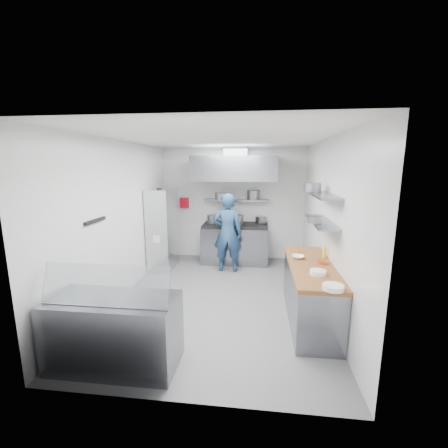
# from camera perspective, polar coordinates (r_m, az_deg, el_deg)

# --- Properties ---
(floor) EXTENTS (5.00, 5.00, 0.00)m
(floor) POSITION_cam_1_polar(r_m,az_deg,el_deg) (5.63, -0.75, -13.78)
(floor) COLOR #575759
(floor) RESTS_ON ground
(ceiling) EXTENTS (5.00, 5.00, 0.00)m
(ceiling) POSITION_cam_1_polar(r_m,az_deg,el_deg) (5.13, -0.83, 15.93)
(ceiling) COLOR silver
(ceiling) RESTS_ON wall_back
(wall_back) EXTENTS (3.60, 2.80, 0.02)m
(wall_back) POSITION_cam_1_polar(r_m,az_deg,el_deg) (7.65, 1.70, 3.82)
(wall_back) COLOR white
(wall_back) RESTS_ON floor
(wall_front) EXTENTS (3.60, 2.80, 0.02)m
(wall_front) POSITION_cam_1_polar(r_m,az_deg,el_deg) (2.82, -7.62, -9.06)
(wall_front) COLOR white
(wall_front) RESTS_ON floor
(wall_left) EXTENTS (2.80, 5.00, 0.02)m
(wall_left) POSITION_cam_1_polar(r_m,az_deg,el_deg) (5.72, -18.97, 0.74)
(wall_left) COLOR white
(wall_left) RESTS_ON floor
(wall_right) EXTENTS (2.80, 5.00, 0.02)m
(wall_right) POSITION_cam_1_polar(r_m,az_deg,el_deg) (5.27, 18.98, -0.09)
(wall_right) COLOR white
(wall_right) RESTS_ON floor
(gas_range) EXTENTS (1.60, 0.80, 0.90)m
(gas_range) POSITION_cam_1_polar(r_m,az_deg,el_deg) (7.44, 2.15, -3.86)
(gas_range) COLOR gray
(gas_range) RESTS_ON floor
(cooktop) EXTENTS (1.57, 0.78, 0.06)m
(cooktop) POSITION_cam_1_polar(r_m,az_deg,el_deg) (7.33, 2.18, -0.24)
(cooktop) COLOR black
(cooktop) RESTS_ON gas_range
(stock_pot_left) EXTENTS (0.28, 0.28, 0.20)m
(stock_pot_left) POSITION_cam_1_polar(r_m,az_deg,el_deg) (7.45, -2.16, 0.98)
(stock_pot_left) COLOR slate
(stock_pot_left) RESTS_ON cooktop
(stock_pot_mid) EXTENTS (0.33, 0.33, 0.24)m
(stock_pot_mid) POSITION_cam_1_polar(r_m,az_deg,el_deg) (7.20, 2.42, 0.78)
(stock_pot_mid) COLOR slate
(stock_pot_mid) RESTS_ON cooktop
(stock_pot_right) EXTENTS (0.27, 0.27, 0.16)m
(stock_pot_right) POSITION_cam_1_polar(r_m,az_deg,el_deg) (7.52, 7.05, 0.84)
(stock_pot_right) COLOR slate
(stock_pot_right) RESTS_ON cooktop
(over_range_shelf) EXTENTS (1.60, 0.30, 0.04)m
(over_range_shelf) POSITION_cam_1_polar(r_m,az_deg,el_deg) (7.47, 2.36, 4.56)
(over_range_shelf) COLOR gray
(over_range_shelf) RESTS_ON wall_back
(shelf_pot_a) EXTENTS (0.27, 0.27, 0.18)m
(shelf_pot_a) POSITION_cam_1_polar(r_m,az_deg,el_deg) (7.26, -0.64, 5.25)
(shelf_pot_a) COLOR slate
(shelf_pot_a) RESTS_ON over_range_shelf
(shelf_pot_b) EXTENTS (0.31, 0.31, 0.22)m
(shelf_pot_b) POSITION_cam_1_polar(r_m,az_deg,el_deg) (7.55, 5.64, 5.58)
(shelf_pot_b) COLOR slate
(shelf_pot_b) RESTS_ON over_range_shelf
(extractor_hood) EXTENTS (1.90, 1.15, 0.55)m
(extractor_hood) POSITION_cam_1_polar(r_m,az_deg,el_deg) (7.01, 2.14, 10.53)
(extractor_hood) COLOR gray
(extractor_hood) RESTS_ON wall_back
(hood_duct) EXTENTS (0.55, 0.55, 0.24)m
(hood_duct) POSITION_cam_1_polar(r_m,az_deg,el_deg) (7.24, 2.31, 13.55)
(hood_duct) COLOR slate
(hood_duct) RESTS_ON extractor_hood
(red_firebox) EXTENTS (0.22, 0.10, 0.26)m
(red_firebox) POSITION_cam_1_polar(r_m,az_deg,el_deg) (7.80, -7.54, 4.02)
(red_firebox) COLOR #B60E1F
(red_firebox) RESTS_ON wall_back
(chef) EXTENTS (0.66, 0.44, 1.78)m
(chef) POSITION_cam_1_polar(r_m,az_deg,el_deg) (6.69, 0.66, -1.67)
(chef) COLOR navy
(chef) RESTS_ON floor
(wire_rack) EXTENTS (0.50, 0.90, 1.85)m
(wire_rack) POSITION_cam_1_polar(r_m,az_deg,el_deg) (7.04, -11.59, -0.96)
(wire_rack) COLOR silver
(wire_rack) RESTS_ON floor
(rack_bin_a) EXTENTS (0.15, 0.19, 0.17)m
(rack_bin_a) POSITION_cam_1_polar(r_m,az_deg,el_deg) (6.74, -12.51, -2.63)
(rack_bin_a) COLOR white
(rack_bin_a) RESTS_ON wire_rack
(rack_bin_b) EXTENTS (0.15, 0.19, 0.17)m
(rack_bin_b) POSITION_cam_1_polar(r_m,az_deg,el_deg) (6.83, -12.13, 1.84)
(rack_bin_b) COLOR yellow
(rack_bin_b) RESTS_ON wire_rack
(rack_jar) EXTENTS (0.11, 0.11, 0.18)m
(rack_jar) POSITION_cam_1_polar(r_m,az_deg,el_deg) (6.64, -12.23, 5.93)
(rack_jar) COLOR black
(rack_jar) RESTS_ON wire_rack
(knife_strip) EXTENTS (0.04, 0.55, 0.05)m
(knife_strip) POSITION_cam_1_polar(r_m,az_deg,el_deg) (4.90, -23.34, 0.57)
(knife_strip) COLOR black
(knife_strip) RESTS_ON wall_left
(prep_counter_base) EXTENTS (0.62, 2.00, 0.84)m
(prep_counter_base) POSITION_cam_1_polar(r_m,az_deg,el_deg) (4.93, 15.99, -12.61)
(prep_counter_base) COLOR gray
(prep_counter_base) RESTS_ON floor
(prep_counter_top) EXTENTS (0.65, 2.04, 0.06)m
(prep_counter_top) POSITION_cam_1_polar(r_m,az_deg,el_deg) (4.77, 16.28, -7.65)
(prep_counter_top) COLOR brown
(prep_counter_top) RESTS_ON prep_counter_base
(plate_stack_a) EXTENTS (0.25, 0.25, 0.06)m
(plate_stack_a) POSITION_cam_1_polar(r_m,az_deg,el_deg) (3.90, 20.05, -11.25)
(plate_stack_a) COLOR white
(plate_stack_a) RESTS_ON prep_counter_top
(plate_stack_b) EXTENTS (0.22, 0.22, 0.06)m
(plate_stack_b) POSITION_cam_1_polar(r_m,az_deg,el_deg) (4.34, 17.46, -8.78)
(plate_stack_b) COLOR white
(plate_stack_b) RESTS_ON prep_counter_top
(copper_pan) EXTENTS (0.15, 0.15, 0.06)m
(copper_pan) POSITION_cam_1_polar(r_m,az_deg,el_deg) (4.82, 18.21, -6.84)
(copper_pan) COLOR #DA743D
(copper_pan) RESTS_ON prep_counter_top
(squeeze_bottle) EXTENTS (0.06, 0.06, 0.18)m
(squeeze_bottle) POSITION_cam_1_polar(r_m,az_deg,el_deg) (5.14, 18.57, -5.07)
(squeeze_bottle) COLOR yellow
(squeeze_bottle) RESTS_ON prep_counter_top
(mixing_bowl) EXTENTS (0.24, 0.24, 0.05)m
(mixing_bowl) POSITION_cam_1_polar(r_m,az_deg,el_deg) (4.97, 13.86, -6.11)
(mixing_bowl) COLOR white
(mixing_bowl) RESTS_ON prep_counter_top
(wall_shelf_lower) EXTENTS (0.30, 1.30, 0.04)m
(wall_shelf_lower) POSITION_cam_1_polar(r_m,az_deg,el_deg) (4.93, 17.95, 0.42)
(wall_shelf_lower) COLOR gray
(wall_shelf_lower) RESTS_ON wall_right
(wall_shelf_upper) EXTENTS (0.30, 1.30, 0.04)m
(wall_shelf_upper) POSITION_cam_1_polar(r_m,az_deg,el_deg) (4.88, 18.25, 5.27)
(wall_shelf_upper) COLOR gray
(wall_shelf_upper) RESTS_ON wall_right
(shelf_pot_c) EXTENTS (0.21, 0.21, 0.10)m
(shelf_pot_c) POSITION_cam_1_polar(r_m,az_deg,el_deg) (4.68, 16.90, 0.80)
(shelf_pot_c) COLOR slate
(shelf_pot_c) RESTS_ON wall_shelf_lower
(shelf_pot_d) EXTENTS (0.29, 0.29, 0.14)m
(shelf_pot_d) POSITION_cam_1_polar(r_m,az_deg,el_deg) (5.27, 16.49, 6.75)
(shelf_pot_d) COLOR slate
(shelf_pot_d) RESTS_ON wall_shelf_upper
(display_case) EXTENTS (1.50, 0.70, 0.85)m
(display_case) POSITION_cam_1_polar(r_m,az_deg,el_deg) (4.00, -20.14, -18.72)
(display_case) COLOR gray
(display_case) RESTS_ON floor
(display_glass) EXTENTS (1.47, 0.19, 0.42)m
(display_glass) POSITION_cam_1_polar(r_m,az_deg,el_deg) (3.63, -21.68, -10.69)
(display_glass) COLOR silver
(display_glass) RESTS_ON display_case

